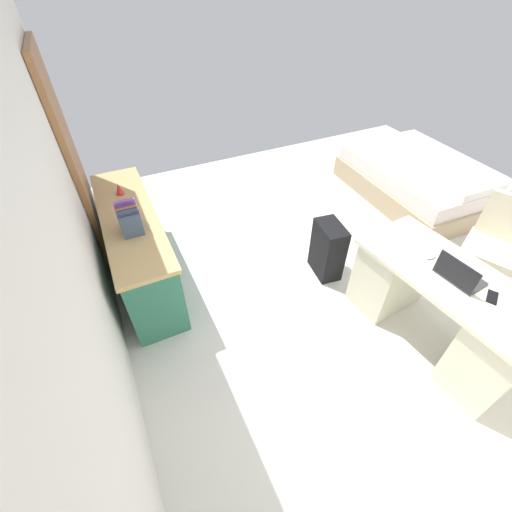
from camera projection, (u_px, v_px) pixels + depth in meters
ground_plane at (362, 267)px, 3.63m from camera, size 6.01×6.01×0.00m
wall_back at (63, 234)px, 1.95m from camera, size 4.03×0.10×2.62m
door_wooden at (77, 168)px, 3.15m from camera, size 0.88×0.05×2.04m
desk at (439, 307)px, 2.74m from camera, size 1.49×0.79×0.73m
office_chair at (491, 251)px, 3.19m from camera, size 0.61×0.61×0.94m
credenza at (138, 247)px, 3.30m from camera, size 1.80×0.48×0.76m
bed at (419, 180)px, 4.54m from camera, size 1.96×1.48×0.58m
suitcase_black at (328, 250)px, 3.39m from camera, size 0.39×0.27×0.59m
laptop at (458, 275)px, 2.45m from camera, size 0.33×0.25×0.21m
computer_mouse at (430, 256)px, 2.65m from camera, size 0.07×0.11×0.03m
cell_phone_near_laptop at (492, 297)px, 2.35m from camera, size 0.13×0.15×0.01m
book_row at (129, 219)px, 2.80m from camera, size 0.23×0.17×0.24m
figurine_small at (119, 189)px, 3.26m from camera, size 0.08×0.08×0.11m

